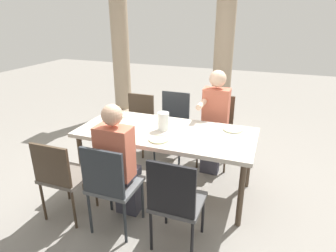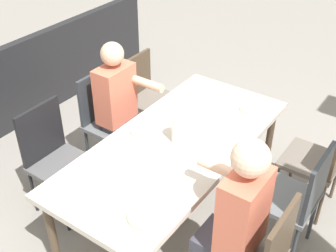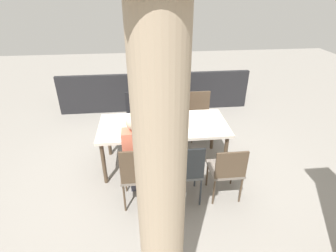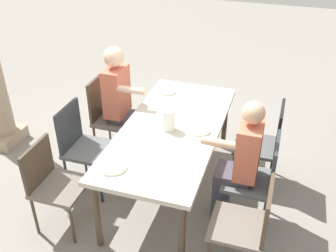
{
  "view_description": "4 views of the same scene",
  "coord_description": "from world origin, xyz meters",
  "px_view_note": "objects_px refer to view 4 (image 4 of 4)",
  "views": [
    {
      "loc": [
        1.09,
        -2.88,
        2.05
      ],
      "look_at": [
        0.06,
        -0.09,
        0.86
      ],
      "focal_mm": 31.19,
      "sensor_mm": 36.0,
      "label": 1
    },
    {
      "loc": [
        2.13,
        1.44,
        2.66
      ],
      "look_at": [
        -0.0,
        -0.07,
        0.88
      ],
      "focal_mm": 46.54,
      "sensor_mm": 36.0,
      "label": 2
    },
    {
      "loc": [
        0.3,
        3.59,
        2.73
      ],
      "look_at": [
        -0.06,
        0.09,
        0.78
      ],
      "focal_mm": 28.01,
      "sensor_mm": 36.0,
      "label": 3
    },
    {
      "loc": [
        -3.07,
        -0.94,
        2.77
      ],
      "look_at": [
        -0.13,
        -0.01,
        0.85
      ],
      "focal_mm": 41.88,
      "sensor_mm": 36.0,
      "label": 4
    }
  ],
  "objects_px": {
    "chair_mid_north": "(82,143)",
    "chair_east_south": "(265,141)",
    "plate_1": "(200,130)",
    "diner_woman_green": "(239,161)",
    "dining_table": "(171,133)",
    "chair_east_north": "(108,112)",
    "chair_west_south": "(249,223)",
    "diner_man_white": "(122,101)",
    "chair_west_north": "(52,181)",
    "water_pitcher": "(168,121)",
    "plate_2": "(167,91)",
    "plate_0": "(113,167)",
    "chair_mid_south": "(258,176)"
  },
  "relations": [
    {
      "from": "dining_table",
      "to": "chair_mid_north",
      "type": "height_order",
      "value": "chair_mid_north"
    },
    {
      "from": "chair_west_north",
      "to": "diner_woman_green",
      "type": "height_order",
      "value": "diner_woman_green"
    },
    {
      "from": "chair_mid_north",
      "to": "plate_1",
      "type": "bearing_deg",
      "value": -78.16
    },
    {
      "from": "chair_east_north",
      "to": "plate_2",
      "type": "distance_m",
      "value": 0.71
    },
    {
      "from": "chair_mid_north",
      "to": "chair_east_south",
      "type": "relative_size",
      "value": 1.02
    },
    {
      "from": "chair_west_south",
      "to": "diner_man_white",
      "type": "distance_m",
      "value": 1.99
    },
    {
      "from": "plate_0",
      "to": "water_pitcher",
      "type": "bearing_deg",
      "value": -19.97
    },
    {
      "from": "chair_east_north",
      "to": "plate_0",
      "type": "relative_size",
      "value": 3.86
    },
    {
      "from": "chair_east_north",
      "to": "chair_west_south",
      "type": "bearing_deg",
      "value": -124.38
    },
    {
      "from": "dining_table",
      "to": "chair_west_south",
      "type": "relative_size",
      "value": 2.26
    },
    {
      "from": "chair_west_north",
      "to": "diner_woman_green",
      "type": "distance_m",
      "value": 1.68
    },
    {
      "from": "plate_1",
      "to": "water_pitcher",
      "type": "distance_m",
      "value": 0.31
    },
    {
      "from": "chair_mid_north",
      "to": "water_pitcher",
      "type": "xyz_separation_m",
      "value": [
        0.18,
        -0.86,
        0.31
      ]
    },
    {
      "from": "dining_table",
      "to": "chair_mid_north",
      "type": "bearing_deg",
      "value": 104.21
    },
    {
      "from": "chair_mid_south",
      "to": "water_pitcher",
      "type": "distance_m",
      "value": 0.97
    },
    {
      "from": "chair_east_north",
      "to": "diner_man_white",
      "type": "height_order",
      "value": "diner_man_white"
    },
    {
      "from": "water_pitcher",
      "to": "dining_table",
      "type": "bearing_deg",
      "value": -26.46
    },
    {
      "from": "chair_west_north",
      "to": "chair_east_north",
      "type": "relative_size",
      "value": 0.89
    },
    {
      "from": "chair_mid_north",
      "to": "water_pitcher",
      "type": "relative_size",
      "value": 4.51
    },
    {
      "from": "plate_0",
      "to": "chair_east_north",
      "type": "bearing_deg",
      "value": 27.52
    },
    {
      "from": "chair_west_south",
      "to": "plate_1",
      "type": "xyz_separation_m",
      "value": [
        0.81,
        0.6,
        0.25
      ]
    },
    {
      "from": "chair_west_north",
      "to": "chair_east_south",
      "type": "height_order",
      "value": "chair_east_south"
    },
    {
      "from": "dining_table",
      "to": "chair_east_south",
      "type": "height_order",
      "value": "chair_east_south"
    },
    {
      "from": "chair_mid_south",
      "to": "plate_0",
      "type": "bearing_deg",
      "value": 114.39
    },
    {
      "from": "chair_east_south",
      "to": "plate_2",
      "type": "bearing_deg",
      "value": 75.55
    },
    {
      "from": "diner_man_white",
      "to": "chair_east_south",
      "type": "bearing_deg",
      "value": -89.9
    },
    {
      "from": "chair_west_south",
      "to": "plate_2",
      "type": "relative_size",
      "value": 3.98
    },
    {
      "from": "diner_woman_green",
      "to": "diner_man_white",
      "type": "height_order",
      "value": "diner_man_white"
    },
    {
      "from": "chair_west_south",
      "to": "plate_2",
      "type": "distance_m",
      "value": 1.91
    },
    {
      "from": "chair_east_north",
      "to": "chair_mid_north",
      "type": "bearing_deg",
      "value": -179.73
    },
    {
      "from": "chair_west_south",
      "to": "chair_mid_south",
      "type": "distance_m",
      "value": 0.56
    },
    {
      "from": "plate_0",
      "to": "plate_1",
      "type": "xyz_separation_m",
      "value": [
        0.77,
        -0.55,
        0.0
      ]
    },
    {
      "from": "chair_east_south",
      "to": "plate_1",
      "type": "relative_size",
      "value": 4.35
    },
    {
      "from": "diner_woman_green",
      "to": "plate_2",
      "type": "xyz_separation_m",
      "value": [
        0.94,
        0.98,
        0.09
      ]
    },
    {
      "from": "dining_table",
      "to": "plate_0",
      "type": "relative_size",
      "value": 8.06
    },
    {
      "from": "plate_0",
      "to": "water_pitcher",
      "type": "distance_m",
      "value": 0.76
    },
    {
      "from": "dining_table",
      "to": "chair_east_north",
      "type": "height_order",
      "value": "chair_east_north"
    },
    {
      "from": "plate_1",
      "to": "diner_woman_green",
      "type": "bearing_deg",
      "value": -119.88
    },
    {
      "from": "diner_man_white",
      "to": "plate_1",
      "type": "height_order",
      "value": "diner_man_white"
    },
    {
      "from": "chair_mid_north",
      "to": "water_pitcher",
      "type": "height_order",
      "value": "water_pitcher"
    },
    {
      "from": "chair_east_south",
      "to": "plate_0",
      "type": "distance_m",
      "value": 1.66
    },
    {
      "from": "chair_mid_north",
      "to": "diner_woman_green",
      "type": "relative_size",
      "value": 0.74
    },
    {
      "from": "chair_east_north",
      "to": "dining_table",
      "type": "bearing_deg",
      "value": -115.26
    },
    {
      "from": "chair_west_north",
      "to": "dining_table",
      "type": "bearing_deg",
      "value": -48.04
    },
    {
      "from": "chair_mid_south",
      "to": "diner_man_white",
      "type": "distance_m",
      "value": 1.71
    },
    {
      "from": "chair_west_south",
      "to": "diner_man_white",
      "type": "relative_size",
      "value": 0.66
    },
    {
      "from": "chair_west_north",
      "to": "plate_1",
      "type": "bearing_deg",
      "value": -54.98
    },
    {
      "from": "chair_mid_north",
      "to": "chair_mid_south",
      "type": "xyz_separation_m",
      "value": [
        0.0,
        -1.76,
        -0.0
      ]
    },
    {
      "from": "dining_table",
      "to": "plate_2",
      "type": "relative_size",
      "value": 9.01
    },
    {
      "from": "chair_west_north",
      "to": "chair_east_south",
      "type": "xyz_separation_m",
      "value": [
        1.2,
        -1.76,
        0.02
      ]
    }
  ]
}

